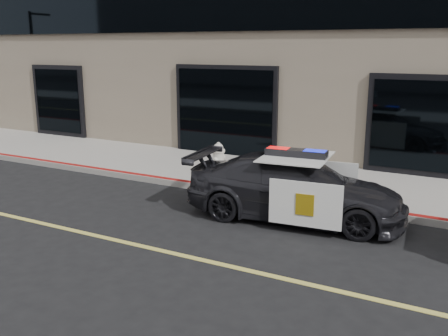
% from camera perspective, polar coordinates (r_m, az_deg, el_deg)
% --- Properties ---
extents(ground, '(120.00, 120.00, 0.00)m').
position_cam_1_polar(ground, '(9.63, -14.35, -7.54)').
color(ground, black).
rests_on(ground, ground).
extents(sidewalk_n, '(60.00, 3.50, 0.15)m').
position_cam_1_polar(sidewalk_n, '(13.73, 0.47, -0.37)').
color(sidewalk_n, gray).
rests_on(sidewalk_n, ground).
extents(police_car, '(2.66, 4.75, 1.44)m').
position_cam_1_polar(police_car, '(10.18, 8.14, -2.24)').
color(police_car, black).
rests_on(police_car, ground).
extents(fire_hydrant, '(0.40, 0.55, 0.88)m').
position_cam_1_polar(fire_hydrant, '(12.87, -0.67, 0.89)').
color(fire_hydrant, silver).
rests_on(fire_hydrant, sidewalk_n).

